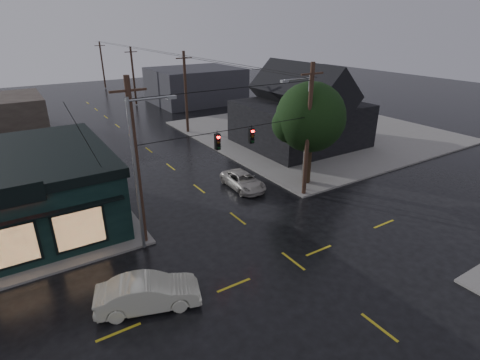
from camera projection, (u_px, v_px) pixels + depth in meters
ground_plane at (293, 261)px, 21.51m from camera, size 160.00×160.00×0.00m
sidewalk_ne at (313, 131)px, 46.90m from camera, size 28.00×28.00×0.15m
ne_building at (301, 104)px, 40.39m from camera, size 12.60×11.60×8.75m
corner_tree at (310, 118)px, 29.68m from camera, size 5.59×5.59×8.36m
utility_pole_nw at (145, 242)px, 23.35m from camera, size 2.00×0.32×10.15m
utility_pole_ne at (303, 195)px, 29.77m from camera, size 2.00×0.32×10.15m
utility_pole_far_a at (188, 133)px, 46.48m from camera, size 2.00×0.32×9.65m
utility_pole_far_b at (137, 105)px, 62.03m from camera, size 2.00×0.32×9.15m
utility_pole_far_c at (106, 88)px, 77.58m from camera, size 2.00×0.32×9.15m
span_signal_assembly at (235, 138)px, 24.39m from camera, size 13.00×0.48×1.23m
streetlight_nw at (145, 249)px, 22.66m from camera, size 5.40×0.30×9.15m
streetlight_ne at (302, 190)px, 30.56m from camera, size 5.40×0.30×9.15m
bg_building_east at (195, 85)px, 63.30m from camera, size 14.00×12.00×5.60m
sedan_cream at (148, 293)px, 17.77m from camera, size 5.17×3.13×1.61m
suv_silver at (243, 181)px, 30.71m from camera, size 2.25×4.69×1.29m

